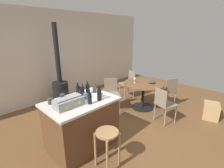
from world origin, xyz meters
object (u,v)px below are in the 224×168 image
folding_chair_near (129,82)px  bottle_1 (81,93)px  kitchen_island (82,124)px  folding_chair_right (169,89)px  wooden_stool (107,140)px  folding_chair_far (112,92)px  cup_2 (86,96)px  cardboard_box (211,111)px  bottle_2 (88,89)px  bottle_5 (78,90)px  wine_glass (135,79)px  cup_3 (62,97)px  wood_stove (60,87)px  serving_bowl (152,82)px  bottle_4 (90,98)px  bottle_0 (83,91)px  bottle_3 (99,94)px  toolbox (69,102)px  cup_4 (50,101)px  dining_table (143,89)px  cup_1 (95,90)px  folding_chair_left (164,103)px  cup_0 (100,95)px

folding_chair_near → bottle_1: size_ratio=4.28×
kitchen_island → folding_chair_right: size_ratio=1.46×
wooden_stool → folding_chair_far: 2.04m
cup_2 → cardboard_box: cup_2 is taller
folding_chair_far → cardboard_box: bearing=-56.9°
bottle_2 → bottle_5: (-0.16, 0.10, -0.00)m
wine_glass → cup_3: bearing=-178.7°
wood_stove → serving_bowl: size_ratio=12.85×
folding_chair_near → bottle_4: 2.76m
bottle_0 → bottle_1: size_ratio=1.12×
bottle_3 → bottle_4: bearing=-176.6°
toolbox → bottle_4: bottle_4 is taller
bottle_0 → wine_glass: (1.81, 0.12, -0.17)m
cup_4 → serving_bowl: bearing=-6.6°
wooden_stool → serving_bowl: 2.41m
wooden_stool → folding_chair_right: (2.82, 0.36, 0.02)m
wooden_stool → bottle_0: bearing=76.0°
wooden_stool → dining_table: dining_table is taller
cup_2 → wine_glass: 1.92m
wood_stove → cardboard_box: 4.07m
folding_chair_right → bottle_1: bearing=170.4°
toolbox → folding_chair_far: bearing=23.1°
kitchen_island → cup_1: (0.44, 0.14, 0.51)m
folding_chair_left → toolbox: 2.24m
dining_table → cup_3: 2.39m
kitchen_island → serving_bowl: bearing=-1.6°
dining_table → folding_chair_left: (-0.32, -0.79, -0.07)m
dining_table → folding_chair_far: bearing=139.7°
dining_table → cup_1: bearing=179.1°
bottle_0 → cup_0: 0.35m
folding_chair_far → toolbox: size_ratio=1.84×
folding_chair_right → serving_bowl: folding_chair_right is taller
kitchen_island → cup_2: cup_2 is taller
wood_stove → cup_2: bearing=-105.5°
kitchen_island → toolbox: (-0.27, -0.06, 0.54)m
bottle_5 → wine_glass: bearing=0.7°
kitchen_island → wine_glass: (2.01, 0.31, 0.38)m
bottle_4 → serving_bowl: 2.27m
wine_glass → bottle_5: bearing=-179.3°
folding_chair_left → cup_3: size_ratio=7.14×
bottle_4 → cup_3: bearing=115.8°
toolbox → folding_chair_near: bearing=19.2°
wooden_stool → cup_3: cup_3 is taller
bottle_2 → cup_1: bearing=-22.2°
serving_bowl → cup_0: bearing=-178.7°
wood_stove → wine_glass: size_ratio=16.12×
kitchen_island → cup_0: (0.36, -0.11, 0.50)m
folding_chair_near → bottle_0: bottle_0 is taller
wine_glass → bottle_2: bearing=-175.9°
bottle_3 → cup_4: (-0.69, 0.46, -0.05)m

